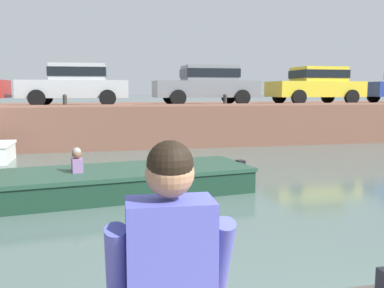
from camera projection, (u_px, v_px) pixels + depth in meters
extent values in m
plane|color=#4C605B|center=(190.00, 191.00, 9.02)|extent=(400.00, 400.00, 0.00)
cube|color=brown|center=(141.00, 122.00, 18.09)|extent=(60.00, 6.00, 1.54)
cube|color=#925F4C|center=(150.00, 105.00, 15.20)|extent=(60.00, 0.24, 0.08)
cube|color=#193828|center=(118.00, 184.00, 8.73)|extent=(5.55, 2.47, 0.44)
cube|color=#244836|center=(118.00, 171.00, 8.69)|extent=(5.62, 2.54, 0.08)
cube|color=brown|center=(138.00, 175.00, 8.85)|extent=(0.45, 1.60, 0.06)
cube|color=black|center=(240.00, 170.00, 9.69)|extent=(0.19, 0.22, 0.45)
cube|color=#8C669E|center=(77.00, 170.00, 8.40)|extent=(0.24, 0.34, 0.44)
sphere|color=brown|center=(77.00, 154.00, 8.36)|extent=(0.19, 0.19, 0.19)
sphere|color=gray|center=(77.00, 152.00, 8.36)|extent=(0.17, 0.17, 0.17)
cube|color=#4C51B2|center=(168.00, 164.00, 9.06)|extent=(0.24, 0.34, 0.44)
sphere|color=#A37556|center=(168.00, 149.00, 9.02)|extent=(0.19, 0.19, 0.19)
sphere|color=tan|center=(168.00, 147.00, 9.01)|extent=(0.17, 0.17, 0.17)
cube|color=#B7BABC|center=(75.00, 89.00, 15.88)|extent=(3.99, 1.91, 0.64)
cube|color=#B7BABC|center=(78.00, 72.00, 15.83)|extent=(2.03, 1.61, 0.60)
cube|color=black|center=(78.00, 72.00, 15.83)|extent=(2.11, 1.65, 0.33)
cylinder|color=black|center=(37.00, 98.00, 14.84)|extent=(0.61, 0.21, 0.60)
cylinder|color=black|center=(45.00, 97.00, 16.57)|extent=(0.61, 0.21, 0.60)
cylinder|color=black|center=(108.00, 98.00, 15.27)|extent=(0.61, 0.21, 0.60)
cylinder|color=black|center=(108.00, 97.00, 16.99)|extent=(0.61, 0.21, 0.60)
cube|color=slate|center=(205.00, 89.00, 16.98)|extent=(4.07, 1.81, 0.64)
cube|color=slate|center=(209.00, 73.00, 16.94)|extent=(2.04, 1.58, 0.60)
cube|color=black|center=(209.00, 73.00, 16.94)|extent=(2.12, 1.61, 0.33)
cylinder|color=black|center=(178.00, 98.00, 15.88)|extent=(0.60, 0.19, 0.60)
cylinder|color=black|center=(170.00, 97.00, 17.63)|extent=(0.60, 0.19, 0.60)
cylinder|color=black|center=(242.00, 97.00, 16.41)|extent=(0.60, 0.19, 0.60)
cylinder|color=black|center=(229.00, 97.00, 18.16)|extent=(0.60, 0.19, 0.60)
cube|color=yellow|center=(315.00, 89.00, 18.03)|extent=(3.82, 1.81, 0.64)
cube|color=yellow|center=(318.00, 74.00, 17.99)|extent=(1.91, 1.59, 0.60)
cube|color=black|center=(318.00, 74.00, 17.99)|extent=(1.99, 1.62, 0.33)
cylinder|color=black|center=(299.00, 97.00, 16.92)|extent=(0.60, 0.18, 0.60)
cylinder|color=black|center=(279.00, 97.00, 18.69)|extent=(0.60, 0.18, 0.60)
cylinder|color=black|center=(352.00, 97.00, 17.46)|extent=(0.60, 0.18, 0.60)
cylinder|color=black|center=(328.00, 96.00, 19.23)|extent=(0.60, 0.18, 0.60)
cylinder|color=black|center=(374.00, 96.00, 19.74)|extent=(0.61, 0.21, 0.60)
cylinder|color=#2D2B28|center=(65.00, 102.00, 14.67)|extent=(0.14, 0.14, 0.35)
sphere|color=#2D2B28|center=(65.00, 96.00, 14.64)|extent=(0.15, 0.15, 0.15)
cylinder|color=#2D2B28|center=(225.00, 101.00, 15.93)|extent=(0.14, 0.14, 0.35)
sphere|color=#2D2B28|center=(225.00, 96.00, 15.91)|extent=(0.15, 0.15, 0.15)
cube|color=#4C51B2|center=(170.00, 261.00, 1.77)|extent=(0.37, 0.24, 0.52)
cylinder|color=#4C51B2|center=(219.00, 265.00, 1.86)|extent=(0.10, 0.29, 0.47)
cylinder|color=#4C51B2|center=(117.00, 272.00, 1.78)|extent=(0.10, 0.29, 0.47)
sphere|color=#A37556|center=(170.00, 173.00, 1.72)|extent=(0.20, 0.20, 0.20)
sphere|color=black|center=(170.00, 164.00, 1.70)|extent=(0.19, 0.19, 0.19)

